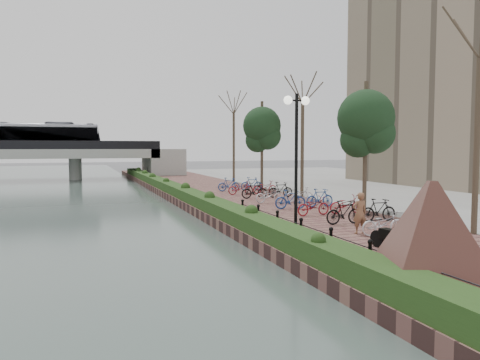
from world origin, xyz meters
name	(u,v)px	position (x,y,z in m)	size (l,w,h in m)	color
ground	(304,282)	(0.00, 0.00, 0.00)	(220.00, 220.00, 0.00)	#59595B
promenade	(236,200)	(4.00, 17.50, 0.25)	(8.00, 75.00, 0.50)	brown
inland_pavement	(434,192)	(20.00, 17.50, 0.25)	(24.00, 75.00, 0.50)	gray
hedge	(177,190)	(0.60, 20.00, 0.80)	(1.10, 56.00, 0.60)	#203B15
chain_fence	(315,235)	(1.40, 2.00, 0.85)	(0.10, 14.10, 0.70)	black
granite_monument	(431,232)	(1.87, -2.68, 1.73)	(4.38, 4.38, 2.42)	#47251E
lamppost	(296,134)	(1.80, 4.24, 4.19)	(1.02, 0.32, 5.15)	black
motorcycle	(391,236)	(3.29, 0.62, 0.96)	(0.46, 1.46, 0.91)	black
pedestrian	(360,213)	(4.00, 3.40, 1.27)	(0.56, 0.37, 1.54)	brown
bicycle_parking	(295,197)	(5.50, 11.86, 0.97)	(2.40, 19.89, 1.00)	silver
street_trees	(328,147)	(8.00, 12.68, 3.69)	(3.20, 37.12, 6.80)	#372C20
bridge	(0,150)	(-13.68, 45.00, 3.37)	(36.00, 10.77, 6.50)	#AFB0AA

